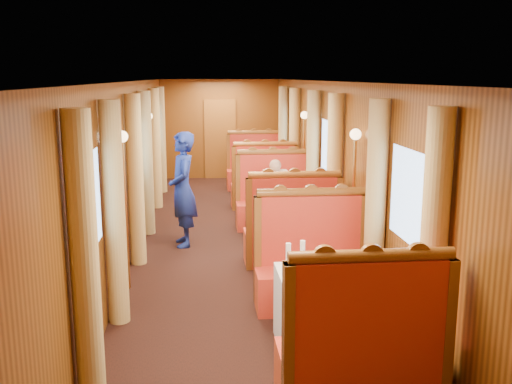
{
  "coord_description": "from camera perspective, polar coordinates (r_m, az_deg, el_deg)",
  "views": [
    {
      "loc": [
        -0.47,
        -8.54,
        2.57
      ],
      "look_at": [
        0.24,
        -1.09,
        1.05
      ],
      "focal_mm": 40.0,
      "sensor_mm": 36.0,
      "label": 1
    }
  ],
  "objects": [
    {
      "name": "teapot_right",
      "position": [
        5.36,
        8.16,
        -7.89
      ],
      "size": [
        0.14,
        0.1,
        0.11
      ],
      "primitive_type": null,
      "rotation": [
        0.0,
        0.0,
        -0.0
      ],
      "color": "silver",
      "rests_on": "tea_tray"
    },
    {
      "name": "passenger",
      "position": [
        9.58,
        1.96,
        0.47
      ],
      "size": [
        0.4,
        0.44,
        0.76
      ],
      "color": "beige",
      "rests_on": "banquette_mid_aft"
    },
    {
      "name": "curtain_left_far_b",
      "position": [
        12.93,
        -9.5,
        5.13
      ],
      "size": [
        0.22,
        0.22,
        2.35
      ],
      "primitive_type": "cylinder",
      "color": "tan",
      "rests_on": "floor"
    },
    {
      "name": "window_right_near",
      "position": [
        5.52,
        15.39,
        -0.66
      ],
      "size": [
        0.01,
        1.2,
        0.9
      ],
      "primitive_type": null,
      "rotation": [
        1.57,
        0.0,
        -1.57
      ],
      "color": "#83ADE1",
      "rests_on": "wall_right"
    },
    {
      "name": "rose_vase_far",
      "position": [
        12.23,
        0.26,
        3.77
      ],
      "size": [
        0.06,
        0.06,
        0.36
      ],
      "rotation": [
        0.0,
        0.0,
        0.14
      ],
      "color": "silver",
      "rests_on": "table_far"
    },
    {
      "name": "cup_outboard",
      "position": [
        5.59,
        4.67,
        -6.43
      ],
      "size": [
        0.08,
        0.08,
        0.26
      ],
      "rotation": [
        0.0,
        0.0,
        -0.24
      ],
      "color": "white",
      "rests_on": "table_near"
    },
    {
      "name": "table_mid",
      "position": [
        8.91,
        2.58,
        -2.8
      ],
      "size": [
        1.05,
        0.72,
        0.75
      ],
      "primitive_type": "cube",
      "color": "white",
      "rests_on": "floor"
    },
    {
      "name": "banquette_far_fwd",
      "position": [
        11.3,
        0.83,
        0.53
      ],
      "size": [
        1.3,
        0.55,
        1.34
      ],
      "color": "#AF131B",
      "rests_on": "floor"
    },
    {
      "name": "window_left_near",
      "position": [
        5.27,
        -16.45,
        -1.3
      ],
      "size": [
        0.01,
        1.2,
        0.9
      ],
      "primitive_type": null,
      "rotation": [
        1.57,
        0.0,
        1.57
      ],
      "color": "#83ADE1",
      "rests_on": "wall_left"
    },
    {
      "name": "cup_inboard",
      "position": [
        5.5,
        3.24,
        -6.73
      ],
      "size": [
        0.08,
        0.08,
        0.26
      ],
      "rotation": [
        0.0,
        0.0,
        0.11
      ],
      "color": "white",
      "rests_on": "table_near"
    },
    {
      "name": "curtain_left_near_a",
      "position": [
        4.58,
        -16.77,
        -6.8
      ],
      "size": [
        0.22,
        0.22,
        2.35
      ],
      "primitive_type": "cylinder",
      "color": "tan",
      "rests_on": "floor"
    },
    {
      "name": "sconce_left_fore",
      "position": [
        6.96,
        -13.06,
        1.36
      ],
      "size": [
        0.14,
        0.14,
        1.95
      ],
      "color": "#BF8C3F",
      "rests_on": "floor"
    },
    {
      "name": "curtain_left_mid_a",
      "position": [
        7.94,
        -11.96,
        1.1
      ],
      "size": [
        0.22,
        0.22,
        2.35
      ],
      "primitive_type": "cylinder",
      "color": "tan",
      "rests_on": "floor"
    },
    {
      "name": "curtain_right_mid_b",
      "position": [
        9.61,
        5.71,
        3.07
      ],
      "size": [
        0.22,
        0.22,
        2.35
      ],
      "primitive_type": "cylinder",
      "color": "tan",
      "rests_on": "floor"
    },
    {
      "name": "curtain_right_near_a",
      "position": [
        4.85,
        17.3,
        -5.79
      ],
      "size": [
        0.22,
        0.22,
        2.35
      ],
      "primitive_type": "cylinder",
      "color": "tan",
      "rests_on": "floor"
    },
    {
      "name": "table_near",
      "position": [
        5.64,
        7.64,
        -11.57
      ],
      "size": [
        1.05,
        0.72,
        0.75
      ],
      "primitive_type": "cube",
      "color": "white",
      "rests_on": "floor"
    },
    {
      "name": "wall_right",
      "position": [
        8.87,
        7.45,
        2.82
      ],
      "size": [
        0.01,
        12.0,
        2.5
      ],
      "primitive_type": null,
      "rotation": [
        1.57,
        0.0,
        -1.57
      ],
      "color": "brown",
      "rests_on": "floor"
    },
    {
      "name": "teapot_back",
      "position": [
        5.51,
        6.38,
        -7.24
      ],
      "size": [
        0.17,
        0.14,
        0.12
      ],
      "primitive_type": null,
      "rotation": [
        0.0,
        0.0,
        -0.19
      ],
      "color": "silver",
      "rests_on": "tea_tray"
    },
    {
      "name": "window_left_mid",
      "position": [
        8.68,
        -12.16,
        3.8
      ],
      "size": [
        0.01,
        1.2,
        0.9
      ],
      "primitive_type": null,
      "rotation": [
        1.57,
        0.0,
        1.57
      ],
      "color": "#83ADE1",
      "rests_on": "wall_left"
    },
    {
      "name": "curtain_right_far_b",
      "position": [
        13.03,
        2.74,
        5.33
      ],
      "size": [
        0.22,
        0.22,
        2.35
      ],
      "primitive_type": "cylinder",
      "color": "tan",
      "rests_on": "floor"
    },
    {
      "name": "sconce_right_fore",
      "position": [
        7.15,
        9.79,
        1.75
      ],
      "size": [
        0.14,
        0.14,
        1.95
      ],
      "color": "#BF8C3F",
      "rests_on": "floor"
    },
    {
      "name": "floor",
      "position": [
        8.94,
        -2.23,
        -5.25
      ],
      "size": [
        3.0,
        12.0,
        0.01
      ],
      "primitive_type": null,
      "color": "black",
      "rests_on": "ground"
    },
    {
      "name": "fruit_plate",
      "position": [
        5.44,
        10.81,
        -8.1
      ],
      "size": [
        0.21,
        0.21,
        0.05
      ],
      "rotation": [
        0.0,
        0.0,
        0.37
      ],
      "color": "white",
      "rests_on": "table_near"
    },
    {
      "name": "tea_tray",
      "position": [
        5.46,
        6.79,
        -8.01
      ],
      "size": [
        0.36,
        0.29,
        0.01
      ],
      "primitive_type": "cube",
      "rotation": [
        0.0,
        0.0,
        -0.1
      ],
      "color": "silver",
      "rests_on": "table_near"
    },
    {
      "name": "wall_left",
      "position": [
        8.71,
        -12.2,
        2.49
      ],
      "size": [
        0.01,
        12.0,
        2.5
      ],
      "primitive_type": null,
      "rotation": [
        1.57,
        0.0,
        1.57
      ],
      "color": "brown",
      "rests_on": "floor"
    },
    {
      "name": "teapot_left",
      "position": [
        5.35,
        6.0,
        -7.73
      ],
      "size": [
        0.18,
        0.14,
        0.14
      ],
      "primitive_type": null,
      "rotation": [
        0.0,
        0.0,
        0.11
      ],
      "color": "silver",
      "rests_on": "tea_tray"
    },
    {
      "name": "rose_vase_mid",
      "position": [
        8.81,
        2.81,
        0.72
      ],
      "size": [
        0.06,
        0.06,
        0.36
      ],
      "rotation": [
        0.0,
        0.0,
        0.21
      ],
      "color": "silver",
      "rests_on": "table_mid"
    },
    {
      "name": "sconce_right_aft",
      "position": [
        10.53,
        4.82,
        4.97
      ],
      "size": [
        0.14,
        0.14,
        1.95
      ],
      "color": "#BF8C3F",
      "rests_on": "floor"
    },
    {
      "name": "banquette_near_aft",
      "position": [
        6.54,
        5.64,
        -7.74
      ],
      "size": [
        1.3,
        0.55,
        1.34
      ],
      "color": "#AF131B",
      "rests_on": "floor"
    },
    {
      "name": "curtain_left_far_a",
      "position": [
        11.39,
        -10.03,
        4.27
      ],
      "size": [
        0.22,
        0.22,
        2.35
      ],
      "primitive_type": "cylinder",
      "color": "tan",
      "rests_on": "floor"
    },
    {
      "name": "window_right_far",
      "position": [
        12.25,
        3.76,
        6.21
      ],
      "size": [
        0.01,
        1.2,
        0.9
      ],
      "primitive_type": null,
      "rotation": [
        1.57,
        0.0,
        -1.57
      ],
      "color": "#83ADE1",
      "rests_on": "wall_right"
    },
    {
      "name": "curtain_right_near_b",
      "position": [
        6.27,
        11.85,
        -1.64
      ],
      "size": [
        0.22,
        0.22,
        2.35
      ],
      "primitive_type": "cylinder",
      "color": "tan",
      "rests_on": "floor"
    },
    {
      "name": "curtain_left_near_b",
      "position": [
        6.06,
        -13.96,
        -2.2
      ],
      "size": [
        0.22,
        0.22,
        2.35
      ],
      "primitive_type": "cylinder",
      "color": "tan",
      "rests_on": "floor"
    },
    {
      "name": "curtain_right_mid_a",
      "position": [
        8.1,
        7.82,
        1.45
      ],
      "size": [
        0.22,
        0.22,
        2.35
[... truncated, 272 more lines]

